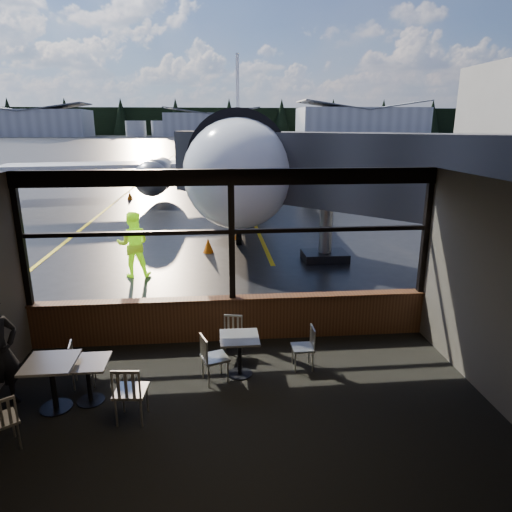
{
  "coord_description": "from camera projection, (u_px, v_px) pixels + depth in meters",
  "views": [
    {
      "loc": [
        -0.34,
        -8.67,
        4.29
      ],
      "look_at": [
        0.57,
        1.0,
        1.5
      ],
      "focal_mm": 32.0,
      "sensor_mm": 36.0,
      "label": 1
    }
  ],
  "objects": [
    {
      "name": "chair_near_n",
      "position": [
        232.0,
        338.0,
        8.63
      ],
      "size": [
        0.54,
        0.54,
        0.82
      ],
      "primitive_type": null,
      "rotation": [
        0.0,
        0.0,
        2.9
      ],
      "color": "#BCB7AA",
      "rests_on": "carpet_floor"
    },
    {
      "name": "airliner",
      "position": [
        238.0,
        111.0,
        26.44
      ],
      "size": [
        29.7,
        34.94,
        10.21
      ],
      "primitive_type": null,
      "rotation": [
        0.0,
        0.0,
        -0.06
      ],
      "color": "white",
      "rests_on": "ground_plane"
    },
    {
      "name": "mullion_left",
      "position": [
        21.0,
        241.0,
        8.54
      ],
      "size": [
        0.12,
        0.12,
        2.6
      ],
      "primitive_type": "cube",
      "color": "black",
      "rests_on": "ground"
    },
    {
      "name": "cafe_table_near",
      "position": [
        240.0,
        356.0,
        8.05
      ],
      "size": [
        0.67,
        0.67,
        0.74
      ],
      "primitive_type": null,
      "color": "gray",
      "rests_on": "carpet_floor"
    },
    {
      "name": "ground_crew",
      "position": [
        133.0,
        244.0,
        13.24
      ],
      "size": [
        0.97,
        0.78,
        1.92
      ],
      "primitive_type": "imported",
      "rotation": [
        0.0,
        0.0,
        3.2
      ],
      "color": "#BFF219",
      "rests_on": "ground_plane"
    },
    {
      "name": "hangar_left",
      "position": [
        28.0,
        122.0,
        173.86
      ],
      "size": [
        45.0,
        18.0,
        11.0
      ],
      "primitive_type": null,
      "color": "silver",
      "rests_on": "ground_plane"
    },
    {
      "name": "cone_extra",
      "position": [
        208.0,
        245.0,
        15.88
      ],
      "size": [
        0.37,
        0.37,
        0.52
      ],
      "primitive_type": "cone",
      "color": "#EE4707",
      "rests_on": "ground_plane"
    },
    {
      "name": "mullion_right",
      "position": [
        426.0,
        232.0,
        9.26
      ],
      "size": [
        0.12,
        0.12,
        2.6
      ],
      "primitive_type": "cube",
      "color": "black",
      "rests_on": "ground"
    },
    {
      "name": "fuel_tank_c",
      "position": [
        187.0,
        129.0,
        181.91
      ],
      "size": [
        8.0,
        8.0,
        6.0
      ],
      "primitive_type": "cylinder",
      "color": "silver",
      "rests_on": "ground_plane"
    },
    {
      "name": "chair_mid_w",
      "position": [
        83.0,
        364.0,
        7.72
      ],
      "size": [
        0.5,
        0.5,
        0.81
      ],
      "primitive_type": null,
      "rotation": [
        0.0,
        0.0,
        -1.41
      ],
      "color": "#B5B0A3",
      "rests_on": "carpet_floor"
    },
    {
      "name": "window_transom",
      "position": [
        232.0,
        231.0,
        8.87
      ],
      "size": [
        8.0,
        0.1,
        0.08
      ],
      "primitive_type": "cube",
      "color": "black",
      "rests_on": "ground"
    },
    {
      "name": "mullion_centre",
      "position": [
        232.0,
        236.0,
        8.9
      ],
      "size": [
        0.12,
        0.12,
        2.6
      ],
      "primitive_type": "cube",
      "color": "black",
      "rests_on": "ground"
    },
    {
      "name": "carpet_floor",
      "position": [
        243.0,
        431.0,
        6.63
      ],
      "size": [
        8.0,
        6.0,
        0.01
      ],
      "primitive_type": "cube",
      "color": "black",
      "rests_on": "ground"
    },
    {
      "name": "chair_mid_s",
      "position": [
        131.0,
        392.0,
        6.78
      ],
      "size": [
        0.57,
        0.57,
        0.95
      ],
      "primitive_type": null,
      "rotation": [
        0.0,
        0.0,
        -0.1
      ],
      "color": "beige",
      "rests_on": "carpet_floor"
    },
    {
      "name": "cafe_table_mid",
      "position": [
        89.0,
        382.0,
        7.25
      ],
      "size": [
        0.65,
        0.65,
        0.72
      ],
      "primitive_type": null,
      "color": "gray",
      "rests_on": "carpet_floor"
    },
    {
      "name": "fuel_tank_a",
      "position": [
        136.0,
        129.0,
        180.09
      ],
      "size": [
        8.0,
        8.0,
        6.0
      ],
      "primitive_type": "cylinder",
      "color": "silver",
      "rests_on": "ground_plane"
    },
    {
      "name": "fuel_tank_b",
      "position": [
        162.0,
        129.0,
        181.0
      ],
      "size": [
        8.0,
        8.0,
        6.0
      ],
      "primitive_type": "cylinder",
      "color": "silver",
      "rests_on": "ground_plane"
    },
    {
      "name": "jet_bridge",
      "position": [
        337.0,
        191.0,
        14.46
      ],
      "size": [
        8.58,
        10.49,
        4.58
      ],
      "primitive_type": null,
      "color": "#2D2D2F",
      "rests_on": "ground_plane"
    },
    {
      "name": "cone_wing",
      "position": [
        130.0,
        196.0,
        27.32
      ],
      "size": [
        0.33,
        0.33,
        0.46
      ],
      "primitive_type": "cone",
      "color": "#FF5708",
      "rests_on": "ground_plane"
    },
    {
      "name": "chair_left_s",
      "position": [
        0.0,
        422.0,
        6.16
      ],
      "size": [
        0.66,
        0.66,
        0.87
      ],
      "primitive_type": null,
      "rotation": [
        0.0,
        0.0,
        0.6
      ],
      "color": "#AFAA9E",
      "rests_on": "carpet_floor"
    },
    {
      "name": "wall_back",
      "position": [
        268.0,
        492.0,
        3.28
      ],
      "size": [
        8.0,
        0.04,
        3.5
      ],
      "primitive_type": "cube",
      "color": "#504A40",
      "rests_on": "ground"
    },
    {
      "name": "chair_near_w",
      "position": [
        215.0,
        358.0,
        7.82
      ],
      "size": [
        0.61,
        0.61,
        0.88
      ],
      "primitive_type": null,
      "rotation": [
        0.0,
        0.0,
        -1.25
      ],
      "color": "beige",
      "rests_on": "carpet_floor"
    },
    {
      "name": "ceiling",
      "position": [
        240.0,
        191.0,
        5.67
      ],
      "size": [
        8.0,
        6.0,
        0.04
      ],
      "primitive_type": "cube",
      "color": "#38332D",
      "rests_on": "ground"
    },
    {
      "name": "window_header",
      "position": [
        231.0,
        177.0,
        8.58
      ],
      "size": [
        8.0,
        0.18,
        0.3
      ],
      "primitive_type": "cube",
      "color": "black",
      "rests_on": "ground"
    },
    {
      "name": "cone_nose",
      "position": [
        238.0,
        234.0,
        17.77
      ],
      "size": [
        0.32,
        0.32,
        0.44
      ],
      "primitive_type": "cone",
      "color": "#E14107",
      "rests_on": "ground_plane"
    },
    {
      "name": "chair_near_e",
      "position": [
        303.0,
        348.0,
        8.26
      ],
      "size": [
        0.45,
        0.45,
        0.81
      ],
      "primitive_type": null,
      "rotation": [
        0.0,
        0.0,
        1.58
      ],
      "color": "#B8B4A6",
      "rests_on": "carpet_floor"
    },
    {
      "name": "treeline",
      "position": [
        212.0,
        121.0,
        208.78
      ],
      "size": [
        360.0,
        3.0,
        12.0
      ],
      "primitive_type": "cube",
      "color": "black",
      "rests_on": "ground_plane"
    },
    {
      "name": "ground_plane",
      "position": [
        213.0,
        142.0,
        124.32
      ],
      "size": [
        520.0,
        520.0,
        0.0
      ],
      "primitive_type": "plane",
      "color": "black",
      "rests_on": "ground"
    },
    {
      "name": "hangar_mid",
      "position": [
        212.0,
        123.0,
        185.14
      ],
      "size": [
        38.0,
        15.0,
        10.0
      ],
      "primitive_type": null,
      "color": "silver",
      "rests_on": "ground_plane"
    },
    {
      "name": "window_sill",
      "position": [
        233.0,
        319.0,
        9.38
      ],
      "size": [
        8.0,
        0.28,
        0.9
      ],
      "primitive_type": "cube",
      "color": "#4C2917",
      "rests_on": "ground"
    },
    {
      "name": "hangar_right",
      "position": [
        361.0,
        121.0,
        183.61
      ],
      "size": [
        50.0,
        20.0,
        12.0
      ],
      "primitive_type": null,
      "color": "silver",
      "rests_on": "ground_plane"
    },
    {
      "name": "cafe_table_left",
      "position": [
        53.0,
        385.0,
        7.06
      ],
      "size": [
        0.75,
        0.75,
        0.82
      ],
      "primitive_type": null,
      "color": "#9A958D",
      "rests_on": "carpet_floor"
    }
  ]
}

